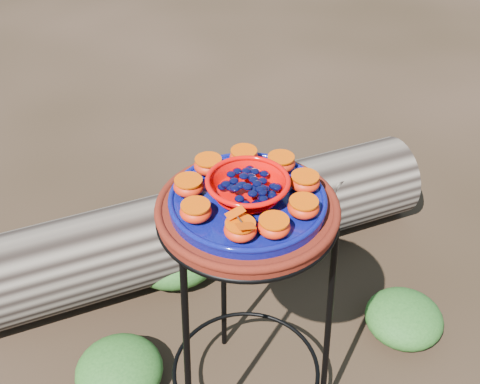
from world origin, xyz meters
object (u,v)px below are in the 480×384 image
object	(u,v)px
plant_stand	(246,321)
terracotta_saucer	(247,211)
cobalt_plate	(248,201)
driftwood_log	(206,226)
red_bowl	(248,189)

from	to	relation	value
plant_stand	terracotta_saucer	distance (m)	0.37
terracotta_saucer	cobalt_plate	distance (m)	0.03
plant_stand	driftwood_log	world-z (taller)	plant_stand
plant_stand	driftwood_log	size ratio (longest dim) A/B	0.43
plant_stand	red_bowl	bearing A→B (deg)	0.00
terracotta_saucer	driftwood_log	distance (m)	0.84
plant_stand	driftwood_log	xyz separation A→B (m)	(0.05, 0.61, -0.20)
cobalt_plate	driftwood_log	bearing A→B (deg)	85.35
terracotta_saucer	red_bowl	world-z (taller)	red_bowl
plant_stand	terracotta_saucer	size ratio (longest dim) A/B	1.76
plant_stand	terracotta_saucer	xyz separation A→B (m)	(0.00, 0.00, 0.37)
cobalt_plate	red_bowl	distance (m)	0.03
plant_stand	driftwood_log	bearing A→B (deg)	85.35
cobalt_plate	plant_stand	bearing A→B (deg)	0.00
plant_stand	terracotta_saucer	bearing A→B (deg)	0.00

